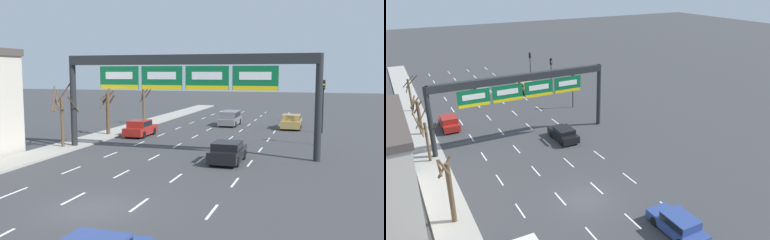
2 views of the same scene
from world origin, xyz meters
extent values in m
plane|color=#3D3D3F|center=(0.00, 0.00, 0.00)|extent=(220.00, 220.00, 0.00)
cube|color=white|center=(-4.95, 1.00, 0.01)|extent=(0.12, 2.00, 0.01)
cube|color=white|center=(-4.95, 6.00, 0.01)|extent=(0.12, 2.00, 0.01)
cube|color=white|center=(-4.95, 11.00, 0.01)|extent=(0.12, 2.00, 0.01)
cube|color=white|center=(-4.95, 16.00, 0.01)|extent=(0.12, 2.00, 0.01)
cube|color=white|center=(-4.95, 21.00, 0.01)|extent=(0.12, 2.00, 0.01)
cube|color=white|center=(-4.95, 26.00, 0.01)|extent=(0.12, 2.00, 0.01)
cube|color=white|center=(-4.95, 31.00, 0.01)|extent=(0.12, 2.00, 0.01)
cube|color=white|center=(-4.95, 36.00, 0.01)|extent=(0.12, 2.00, 0.01)
cube|color=white|center=(-4.95, 41.00, 0.01)|extent=(0.12, 2.00, 0.01)
cube|color=white|center=(-4.95, 46.00, 0.01)|extent=(0.12, 2.00, 0.01)
cube|color=white|center=(-1.65, 1.00, 0.01)|extent=(0.12, 2.00, 0.01)
cube|color=white|center=(-1.65, 6.00, 0.01)|extent=(0.12, 2.00, 0.01)
cube|color=white|center=(-1.65, 11.00, 0.01)|extent=(0.12, 2.00, 0.01)
cube|color=white|center=(-1.65, 16.00, 0.01)|extent=(0.12, 2.00, 0.01)
cube|color=white|center=(-1.65, 21.00, 0.01)|extent=(0.12, 2.00, 0.01)
cube|color=white|center=(-1.65, 26.00, 0.01)|extent=(0.12, 2.00, 0.01)
cube|color=white|center=(-1.65, 31.00, 0.01)|extent=(0.12, 2.00, 0.01)
cube|color=white|center=(-1.65, 36.00, 0.01)|extent=(0.12, 2.00, 0.01)
cube|color=white|center=(-1.65, 41.00, 0.01)|extent=(0.12, 2.00, 0.01)
cube|color=white|center=(-1.65, 46.00, 0.01)|extent=(0.12, 2.00, 0.01)
cube|color=white|center=(1.65, 1.00, 0.01)|extent=(0.12, 2.00, 0.01)
cube|color=white|center=(1.65, 6.00, 0.01)|extent=(0.12, 2.00, 0.01)
cube|color=white|center=(1.65, 11.00, 0.01)|extent=(0.12, 2.00, 0.01)
cube|color=white|center=(1.65, 16.00, 0.01)|extent=(0.12, 2.00, 0.01)
cube|color=white|center=(1.65, 21.00, 0.01)|extent=(0.12, 2.00, 0.01)
cube|color=white|center=(1.65, 26.00, 0.01)|extent=(0.12, 2.00, 0.01)
cube|color=white|center=(1.65, 31.00, 0.01)|extent=(0.12, 2.00, 0.01)
cube|color=white|center=(1.65, 36.00, 0.01)|extent=(0.12, 2.00, 0.01)
cube|color=white|center=(1.65, 41.00, 0.01)|extent=(0.12, 2.00, 0.01)
cube|color=white|center=(1.65, 46.00, 0.01)|extent=(0.12, 2.00, 0.01)
cube|color=white|center=(4.95, 1.00, 0.01)|extent=(0.12, 2.00, 0.01)
cube|color=white|center=(4.95, 6.00, 0.01)|extent=(0.12, 2.00, 0.01)
cube|color=white|center=(4.95, 11.00, 0.01)|extent=(0.12, 2.00, 0.01)
cube|color=white|center=(4.95, 16.00, 0.01)|extent=(0.12, 2.00, 0.01)
cube|color=white|center=(4.95, 21.00, 0.01)|extent=(0.12, 2.00, 0.01)
cube|color=white|center=(4.95, 26.00, 0.01)|extent=(0.12, 2.00, 0.01)
cube|color=white|center=(4.95, 31.00, 0.01)|extent=(0.12, 2.00, 0.01)
cube|color=white|center=(4.95, 36.00, 0.01)|extent=(0.12, 2.00, 0.01)
cube|color=white|center=(4.95, 41.00, 0.01)|extent=(0.12, 2.00, 0.01)
cube|color=white|center=(4.95, 46.00, 0.01)|extent=(0.12, 2.00, 0.01)
cylinder|color=#232628|center=(-9.05, 12.95, 3.52)|extent=(0.46, 0.46, 7.04)
cylinder|color=#232628|center=(9.05, 12.95, 3.52)|extent=(0.46, 0.46, 7.04)
cube|color=#232628|center=(0.00, 12.95, 6.69)|extent=(18.10, 0.60, 0.70)
cube|color=#0C6033|center=(-4.96, 12.61, 5.42)|extent=(3.06, 0.08, 1.64)
cube|color=white|center=(-4.96, 12.56, 5.57)|extent=(2.14, 0.02, 0.53)
cube|color=yellow|center=(-4.96, 12.56, 4.75)|extent=(3.00, 0.02, 0.30)
cube|color=#0C6033|center=(-1.65, 12.61, 5.42)|extent=(3.06, 0.08, 1.64)
cube|color=white|center=(-1.65, 12.56, 5.57)|extent=(2.14, 0.02, 0.53)
cube|color=yellow|center=(-1.65, 12.56, 4.75)|extent=(3.00, 0.02, 0.30)
cube|color=#0C6033|center=(1.65, 12.61, 5.42)|extent=(3.06, 0.08, 1.64)
cube|color=white|center=(1.65, 12.56, 5.57)|extent=(2.14, 0.02, 0.53)
cube|color=yellow|center=(1.65, 12.56, 4.75)|extent=(3.00, 0.02, 0.30)
cube|color=#0C6033|center=(4.96, 12.61, 5.42)|extent=(3.06, 0.08, 1.64)
cube|color=white|center=(4.96, 12.56, 5.57)|extent=(2.14, 0.02, 0.53)
cube|color=yellow|center=(4.96, 12.56, 4.75)|extent=(3.00, 0.02, 0.30)
cube|color=black|center=(3.52, 10.92, 0.56)|extent=(1.84, 4.07, 0.73)
cube|color=black|center=(3.52, 10.67, 1.15)|extent=(1.69, 2.11, 0.45)
cube|color=black|center=(3.52, 10.67, 1.15)|extent=(1.73, 1.95, 0.32)
cylinder|color=black|center=(2.68, 12.14, 0.33)|extent=(0.22, 0.66, 0.66)
cylinder|color=black|center=(4.35, 12.14, 0.33)|extent=(0.22, 0.66, 0.66)
cylinder|color=black|center=(2.68, 9.70, 0.33)|extent=(0.22, 0.66, 0.66)
cylinder|color=black|center=(4.35, 9.70, 0.33)|extent=(0.22, 0.66, 0.66)
cube|color=slate|center=(-0.24, 29.84, 0.52)|extent=(1.79, 4.57, 0.65)
cube|color=slate|center=(-0.24, 29.80, 1.22)|extent=(1.65, 3.20, 0.75)
cube|color=black|center=(-0.24, 29.80, 1.22)|extent=(1.68, 2.94, 0.54)
cylinder|color=black|center=(-1.04, 31.21, 0.33)|extent=(0.22, 0.66, 0.66)
cylinder|color=black|center=(0.57, 31.21, 0.33)|extent=(0.22, 0.66, 0.66)
cylinder|color=black|center=(-1.04, 28.47, 0.33)|extent=(0.22, 0.66, 0.66)
cylinder|color=black|center=(0.57, 28.47, 0.33)|extent=(0.22, 0.66, 0.66)
cube|color=#A88947|center=(6.36, 29.13, 0.56)|extent=(1.94, 4.42, 0.72)
cube|color=#A88947|center=(6.36, 28.87, 1.20)|extent=(1.78, 2.30, 0.55)
cube|color=black|center=(6.36, 28.87, 1.20)|extent=(1.82, 2.11, 0.40)
cylinder|color=black|center=(5.48, 30.46, 0.33)|extent=(0.22, 0.66, 0.66)
cylinder|color=black|center=(7.24, 30.46, 0.33)|extent=(0.22, 0.66, 0.66)
cylinder|color=black|center=(5.48, 27.81, 0.33)|extent=(0.22, 0.66, 0.66)
cylinder|color=black|center=(7.24, 27.81, 0.33)|extent=(0.22, 0.66, 0.66)
cube|color=maroon|center=(-6.48, 19.82, 0.55)|extent=(1.77, 4.09, 0.69)
cube|color=maroon|center=(-6.48, 19.57, 1.19)|extent=(1.63, 2.13, 0.58)
cube|color=black|center=(-6.48, 19.57, 1.19)|extent=(1.66, 1.96, 0.42)
cylinder|color=black|center=(-7.28, 21.04, 0.33)|extent=(0.22, 0.66, 0.66)
cylinder|color=black|center=(-5.69, 21.04, 0.33)|extent=(0.22, 0.66, 0.66)
cylinder|color=black|center=(-7.28, 18.59, 0.33)|extent=(0.22, 0.66, 0.66)
cylinder|color=black|center=(-5.69, 18.59, 0.33)|extent=(0.22, 0.66, 0.66)
cylinder|color=black|center=(9.23, 34.46, 1.83)|extent=(0.12, 0.12, 3.67)
cube|color=black|center=(9.23, 34.46, 4.12)|extent=(0.30, 0.24, 0.90)
sphere|color=red|center=(9.23, 34.33, 4.42)|extent=(0.20, 0.20, 0.20)
sphere|color=#412F0C|center=(9.23, 34.33, 4.12)|extent=(0.20, 0.20, 0.20)
sphere|color=#0E3515|center=(9.23, 34.33, 3.82)|extent=(0.20, 0.20, 0.20)
cylinder|color=black|center=(9.41, 26.68, 2.09)|extent=(0.12, 0.12, 4.18)
cube|color=black|center=(9.41, 26.68, 4.63)|extent=(0.30, 0.24, 0.90)
sphere|color=#3D0E0C|center=(9.41, 26.55, 4.93)|extent=(0.20, 0.20, 0.20)
sphere|color=gold|center=(9.41, 26.55, 4.63)|extent=(0.20, 0.20, 0.20)
sphere|color=#0E3515|center=(9.41, 26.55, 4.33)|extent=(0.20, 0.20, 0.20)
cylinder|color=black|center=(9.14, 19.46, 1.71)|extent=(0.12, 0.12, 3.42)
cube|color=black|center=(9.14, 19.46, 3.87)|extent=(0.30, 0.24, 0.90)
sphere|color=#3D0E0C|center=(9.14, 19.33, 4.17)|extent=(0.20, 0.20, 0.20)
sphere|color=#412F0C|center=(9.14, 19.33, 3.87)|extent=(0.20, 0.20, 0.20)
sphere|color=green|center=(9.14, 19.33, 3.57)|extent=(0.20, 0.20, 0.20)
cylinder|color=brown|center=(-9.61, 12.22, 2.05)|extent=(0.24, 0.24, 3.80)
cylinder|color=brown|center=(-10.15, 11.98, 3.84)|extent=(0.61, 1.21, 1.90)
cylinder|color=brown|center=(-9.78, 12.79, 4.21)|extent=(1.26, 0.47, 1.78)
cylinder|color=brown|center=(-9.80, 11.96, 3.50)|extent=(0.66, 0.53, 1.09)
cylinder|color=brown|center=(-8.70, 12.35, 3.42)|extent=(0.37, 1.91, 1.40)
cylinder|color=brown|center=(-10.03, 12.10, 3.65)|extent=(0.37, 0.96, 1.60)
cylinder|color=brown|center=(-9.46, 19.24, 2.00)|extent=(0.34, 0.34, 3.69)
cylinder|color=brown|center=(-9.89, 19.47, 3.20)|extent=(0.66, 1.03, 1.50)
cylinder|color=brown|center=(-9.43, 19.70, 3.07)|extent=(1.05, 0.23, 1.40)
cylinder|color=brown|center=(-9.84, 19.51, 3.81)|extent=(0.72, 0.93, 1.11)
cylinder|color=brown|center=(-9.66, 19.72, 3.59)|extent=(1.12, 0.57, 1.15)
cylinder|color=brown|center=(-9.52, 27.63, 2.20)|extent=(0.25, 0.25, 4.10)
cylinder|color=brown|center=(-9.06, 28.32, 3.74)|extent=(1.51, 1.05, 1.71)
cylinder|color=brown|center=(-9.71, 27.84, 3.07)|extent=(0.56, 0.55, 1.13)
cylinder|color=brown|center=(-9.46, 28.32, 3.78)|extent=(1.47, 0.24, 1.47)
camera|label=1|loc=(9.14, -15.84, 5.83)|focal=40.00mm
camera|label=2|loc=(-12.25, -21.53, 16.42)|focal=35.00mm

